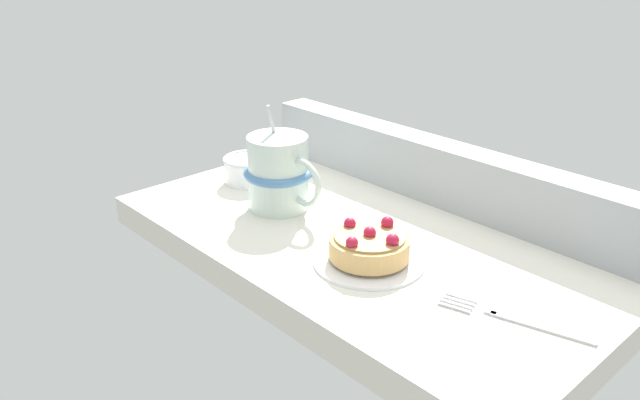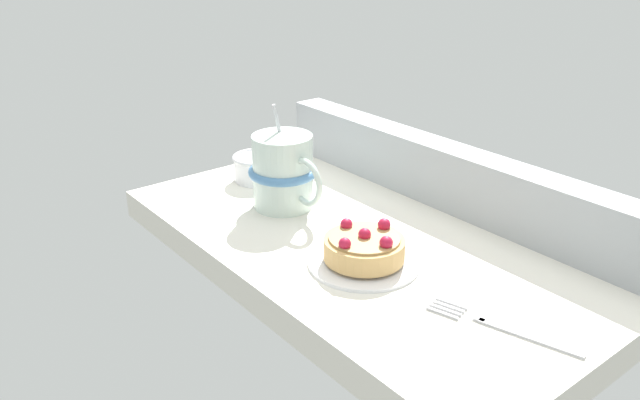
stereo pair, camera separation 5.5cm
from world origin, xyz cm
name	(u,v)px [view 1 (the left image)]	position (x,y,z in cm)	size (l,w,h in cm)	color
ground_plane	(364,247)	(0.00, 0.00, -1.94)	(65.11, 35.90, 3.88)	silver
window_rail_back	(441,173)	(0.00, 15.53, 4.25)	(63.80, 4.85, 8.51)	#9EA3A8
dessert_plate	(369,259)	(5.54, -5.14, 0.38)	(13.09, 13.09, 0.81)	white
raspberry_tart	(369,245)	(5.54, -5.12, 2.26)	(9.40, 9.40, 3.91)	tan
coffee_mug	(279,173)	(-13.62, -2.70, 5.16)	(13.21, 9.54, 14.29)	silver
dessert_fork	(513,318)	(23.49, -3.40, 0.30)	(15.33, 5.74, 0.60)	#B7B7BC
sugar_bowl	(251,168)	(-24.33, 0.39, 2.12)	(7.67, 7.67, 3.97)	white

